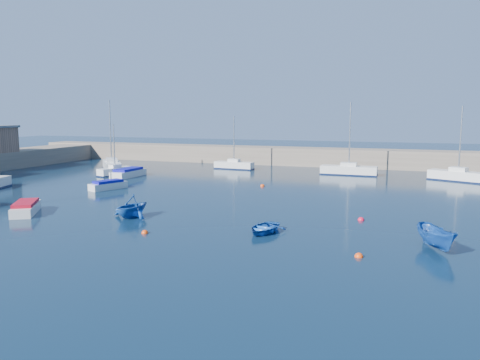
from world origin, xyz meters
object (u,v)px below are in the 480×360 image
(dinghy_right, at_px, (437,238))
(motorboat_2, at_px, (128,173))
(sailboat_3, at_px, (115,171))
(sailboat_4, at_px, (112,165))
(dinghy_center, at_px, (264,228))
(dinghy_left, at_px, (131,206))
(sailboat_7, at_px, (458,176))
(sailboat_6, at_px, (349,170))
(sailboat_5, at_px, (234,165))
(motorboat_1, at_px, (108,185))
(motorboat_0, at_px, (26,208))

(dinghy_right, bearing_deg, motorboat_2, 123.25)
(sailboat_3, relative_size, sailboat_4, 0.67)
(dinghy_center, relative_size, dinghy_left, 0.96)
(sailboat_7, height_order, dinghy_left, sailboat_7)
(sailboat_4, height_order, sailboat_6, sailboat_4)
(sailboat_5, relative_size, dinghy_center, 2.37)
(motorboat_1, height_order, dinghy_center, motorboat_1)
(motorboat_1, distance_m, dinghy_right, 32.70)
(sailboat_3, bearing_deg, sailboat_4, 143.94)
(dinghy_center, relative_size, dinghy_right, 0.88)
(sailboat_5, bearing_deg, motorboat_2, 145.64)
(sailboat_4, distance_m, dinghy_right, 47.89)
(sailboat_7, distance_m, motorboat_2, 38.96)
(sailboat_5, xyz_separation_m, dinghy_left, (3.53, -31.54, 0.29))
(sailboat_3, distance_m, sailboat_7, 41.16)
(sailboat_4, distance_m, dinghy_left, 31.36)
(sailboat_4, height_order, dinghy_right, sailboat_4)
(sailboat_6, bearing_deg, sailboat_7, -95.99)
(dinghy_left, bearing_deg, sailboat_4, 138.69)
(sailboat_6, relative_size, dinghy_left, 2.80)
(sailboat_3, bearing_deg, dinghy_center, -24.31)
(motorboat_0, distance_m, dinghy_right, 29.49)
(sailboat_7, distance_m, dinghy_left, 38.24)
(sailboat_3, xyz_separation_m, sailboat_7, (40.22, 8.76, 0.10))
(sailboat_7, height_order, dinghy_right, sailboat_7)
(motorboat_2, bearing_deg, sailboat_6, 25.95)
(dinghy_center, distance_m, dinghy_left, 10.69)
(sailboat_5, bearing_deg, motorboat_0, 174.96)
(sailboat_5, bearing_deg, sailboat_4, 116.67)
(sailboat_4, bearing_deg, motorboat_2, -80.01)
(sailboat_5, bearing_deg, motorboat_1, 167.71)
(motorboat_0, bearing_deg, sailboat_4, 79.04)
(sailboat_7, height_order, dinghy_center, sailboat_7)
(sailboat_6, xyz_separation_m, dinghy_right, (8.61, -31.89, 0.06))
(motorboat_2, xyz_separation_m, dinghy_center, (23.53, -20.58, -0.18))
(sailboat_4, bearing_deg, motorboat_1, -95.09)
(sailboat_4, relative_size, dinghy_center, 3.06)
(motorboat_0, distance_m, dinghy_center, 19.14)
(sailboat_5, relative_size, motorboat_1, 1.81)
(sailboat_7, xyz_separation_m, dinghy_left, (-24.87, -29.04, 0.22))
(sailboat_5, relative_size, dinghy_right, 2.09)
(sailboat_7, relative_size, motorboat_2, 1.62)
(motorboat_0, distance_m, motorboat_1, 12.10)
(sailboat_3, bearing_deg, motorboat_0, -57.48)
(motorboat_2, relative_size, dinghy_left, 1.62)
(sailboat_3, height_order, motorboat_2, sailboat_3)
(sailboat_5, height_order, dinghy_left, sailboat_5)
(sailboat_6, height_order, motorboat_0, sailboat_6)
(motorboat_2, bearing_deg, dinghy_right, -29.24)
(motorboat_2, bearing_deg, sailboat_5, 54.52)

